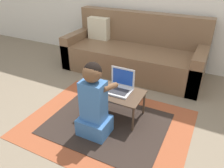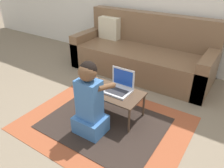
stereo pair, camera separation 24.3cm
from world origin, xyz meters
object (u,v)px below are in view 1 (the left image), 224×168
couch (133,53)px  person_seated (94,103)px  computer_mouse (100,87)px  laptop (119,87)px  laptop_desk (115,94)px

couch → person_seated: size_ratio=2.70×
computer_mouse → laptop: bearing=17.7°
computer_mouse → couch: bearing=94.4°
laptop_desk → laptop: size_ratio=2.27×
person_seated → laptop_desk: bearing=83.1°
person_seated → couch: bearing=98.0°
couch → person_seated: bearing=-82.0°
laptop → computer_mouse: 0.22m
laptop_desk → computer_mouse: (-0.17, -0.02, 0.05)m
laptop_desk → laptop: 0.09m
couch → laptop: couch is taller
couch → laptop: size_ratio=7.69×
couch → laptop_desk: (0.27, -1.23, -0.01)m
laptop_desk → computer_mouse: computer_mouse is taller
couch → person_seated: (0.22, -1.59, 0.07)m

